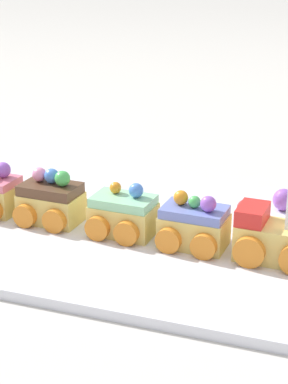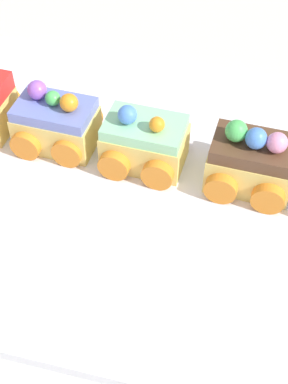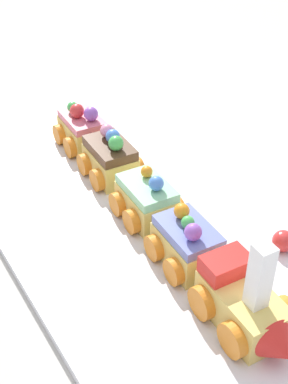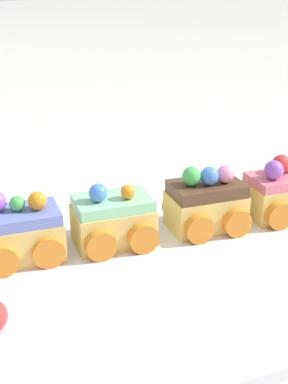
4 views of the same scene
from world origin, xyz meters
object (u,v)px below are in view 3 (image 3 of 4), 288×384
(cake_car_chocolate, at_px, (111,159))
(cake_car_mint, at_px, (147,201))
(gumball_red, at_px, (283,241))
(cake_car_blueberry, at_px, (187,244))
(cake_train_locomotive, at_px, (247,308))
(cake_car_strawberry, at_px, (83,130))

(cake_car_chocolate, bearing_deg, cake_car_mint, -0.06)
(cake_car_chocolate, distance_m, gumball_red, 0.25)
(cake_car_blueberry, relative_size, cake_car_mint, 1.00)
(cake_train_locomotive, distance_m, cake_car_strawberry, 0.39)
(cake_car_chocolate, relative_size, cake_car_strawberry, 1.00)
(cake_car_mint, bearing_deg, gumball_red, 39.63)
(cake_car_blueberry, distance_m, cake_car_strawberry, 0.28)
(cake_car_strawberry, bearing_deg, cake_car_blueberry, -0.01)
(cake_car_blueberry, relative_size, cake_car_strawberry, 1.00)
(cake_car_blueberry, height_order, gumball_red, cake_car_blueberry)
(cake_train_locomotive, relative_size, cake_car_blueberry, 1.49)
(cake_car_chocolate, bearing_deg, cake_train_locomotive, -0.06)
(cake_train_locomotive, xyz_separation_m, cake_car_strawberry, (-0.39, 0.02, -0.00))
(cake_car_chocolate, height_order, cake_car_strawberry, cake_car_chocolate)
(cake_car_blueberry, xyz_separation_m, gumball_red, (0.04, 0.10, -0.01))
(cake_train_locomotive, xyz_separation_m, gumball_red, (-0.06, 0.11, -0.01))
(cake_car_chocolate, distance_m, cake_car_strawberry, 0.09)
(cake_car_strawberry, relative_size, gumball_red, 3.15)
(cake_train_locomotive, distance_m, cake_car_chocolate, 0.30)
(cake_train_locomotive, relative_size, cake_car_mint, 1.49)
(cake_car_chocolate, bearing_deg, cake_car_blueberry, -0.13)
(cake_car_mint, bearing_deg, cake_train_locomotive, -0.05)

